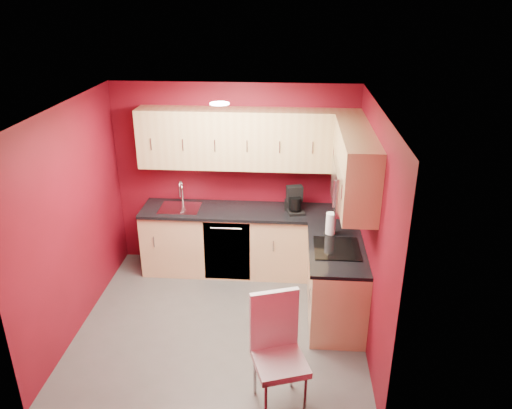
# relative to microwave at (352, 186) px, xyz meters

# --- Properties ---
(floor) EXTENTS (3.20, 3.20, 0.00)m
(floor) POSITION_rel_microwave_xyz_m (-1.39, -0.20, -1.66)
(floor) COLOR #4A4745
(floor) RESTS_ON ground
(ceiling) EXTENTS (3.20, 3.20, 0.00)m
(ceiling) POSITION_rel_microwave_xyz_m (-1.39, -0.20, 0.84)
(ceiling) COLOR white
(ceiling) RESTS_ON wall_back
(wall_back) EXTENTS (3.20, 0.00, 3.20)m
(wall_back) POSITION_rel_microwave_xyz_m (-1.39, 1.30, -0.41)
(wall_back) COLOR maroon
(wall_back) RESTS_ON floor
(wall_front) EXTENTS (3.20, 0.00, 3.20)m
(wall_front) POSITION_rel_microwave_xyz_m (-1.39, -1.70, -0.41)
(wall_front) COLOR maroon
(wall_front) RESTS_ON floor
(wall_left) EXTENTS (0.00, 3.00, 3.00)m
(wall_left) POSITION_rel_microwave_xyz_m (-2.99, -0.20, -0.41)
(wall_left) COLOR maroon
(wall_left) RESTS_ON floor
(wall_right) EXTENTS (0.00, 3.00, 3.00)m
(wall_right) POSITION_rel_microwave_xyz_m (0.21, -0.20, -0.41)
(wall_right) COLOR maroon
(wall_right) RESTS_ON floor
(base_cabinets_back) EXTENTS (2.80, 0.60, 0.87)m
(base_cabinets_back) POSITION_rel_microwave_xyz_m (-1.19, 1.00, -1.22)
(base_cabinets_back) COLOR #E8B785
(base_cabinets_back) RESTS_ON floor
(base_cabinets_right) EXTENTS (0.60, 1.30, 0.87)m
(base_cabinets_right) POSITION_rel_microwave_xyz_m (-0.09, 0.05, -1.22)
(base_cabinets_right) COLOR #E8B785
(base_cabinets_right) RESTS_ON floor
(countertop_back) EXTENTS (2.80, 0.63, 0.04)m
(countertop_back) POSITION_rel_microwave_xyz_m (-1.19, 0.99, -0.77)
(countertop_back) COLOR black
(countertop_back) RESTS_ON base_cabinets_back
(countertop_right) EXTENTS (0.63, 1.27, 0.04)m
(countertop_right) POSITION_rel_microwave_xyz_m (-0.11, 0.04, -0.77)
(countertop_right) COLOR black
(countertop_right) RESTS_ON base_cabinets_right
(upper_cabinets_back) EXTENTS (2.80, 0.35, 0.75)m
(upper_cabinets_back) POSITION_rel_microwave_xyz_m (-1.19, 1.13, 0.17)
(upper_cabinets_back) COLOR tan
(upper_cabinets_back) RESTS_ON wall_back
(upper_cabinets_right) EXTENTS (0.35, 1.55, 0.75)m
(upper_cabinets_right) POSITION_rel_microwave_xyz_m (0.03, 0.24, 0.23)
(upper_cabinets_right) COLOR tan
(upper_cabinets_right) RESTS_ON wall_right
(microwave) EXTENTS (0.42, 0.76, 0.42)m
(microwave) POSITION_rel_microwave_xyz_m (0.00, 0.00, 0.00)
(microwave) COLOR silver
(microwave) RESTS_ON upper_cabinets_right
(cooktop) EXTENTS (0.50, 0.55, 0.01)m
(cooktop) POSITION_rel_microwave_xyz_m (-0.11, 0.00, -0.74)
(cooktop) COLOR black
(cooktop) RESTS_ON countertop_right
(sink) EXTENTS (0.52, 0.42, 0.35)m
(sink) POSITION_rel_microwave_xyz_m (-2.09, 1.00, -0.72)
(sink) COLOR silver
(sink) RESTS_ON countertop_back
(dishwasher_front) EXTENTS (0.60, 0.02, 0.82)m
(dishwasher_front) POSITION_rel_microwave_xyz_m (-1.44, 0.71, -1.22)
(dishwasher_front) COLOR black
(dishwasher_front) RESTS_ON base_cabinets_back
(downlight) EXTENTS (0.20, 0.20, 0.01)m
(downlight) POSITION_rel_microwave_xyz_m (-1.39, 0.10, 0.82)
(downlight) COLOR white
(downlight) RESTS_ON ceiling
(coffee_maker) EXTENTS (0.26, 0.31, 0.34)m
(coffee_maker) POSITION_rel_microwave_xyz_m (-0.58, 0.95, -0.58)
(coffee_maker) COLOR black
(coffee_maker) RESTS_ON countertop_back
(napkin_holder) EXTENTS (0.12, 0.12, 0.13)m
(napkin_holder) POSITION_rel_microwave_xyz_m (-0.66, 1.05, -0.69)
(napkin_holder) COLOR black
(napkin_holder) RESTS_ON countertop_back
(paper_towel) EXTENTS (0.19, 0.19, 0.27)m
(paper_towel) POSITION_rel_microwave_xyz_m (-0.17, 0.36, -0.62)
(paper_towel) COLOR white
(paper_towel) RESTS_ON countertop_right
(dining_chair) EXTENTS (0.57, 0.59, 1.11)m
(dining_chair) POSITION_rel_microwave_xyz_m (-0.69, -1.40, -1.10)
(dining_chair) COLOR silver
(dining_chair) RESTS_ON floor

